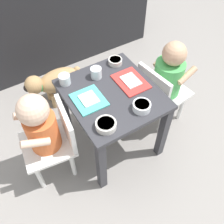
{
  "coord_description": "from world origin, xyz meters",
  "views": [
    {
      "loc": [
        -0.51,
        -0.83,
        1.48
      ],
      "look_at": [
        0.0,
        0.0,
        0.31
      ],
      "focal_mm": 40.66,
      "sensor_mm": 36.0,
      "label": 1
    }
  ],
  "objects_px": {
    "food_tray_left": "(89,100)",
    "cereal_bowl_right_side": "(142,106)",
    "dining_table": "(112,104)",
    "cereal_bowl_left_side": "(115,61)",
    "food_tray_right": "(131,81)",
    "seated_child_right": "(167,77)",
    "water_cup_left": "(65,80)",
    "water_cup_right": "(96,73)",
    "dog": "(54,82)",
    "veggie_bowl_near": "(106,125)",
    "seated_child_left": "(43,128)"
  },
  "relations": [
    {
      "from": "food_tray_left",
      "to": "cereal_bowl_right_side",
      "type": "height_order",
      "value": "cereal_bowl_right_side"
    },
    {
      "from": "seated_child_left",
      "to": "dog",
      "type": "bearing_deg",
      "value": 64.72
    },
    {
      "from": "food_tray_right",
      "to": "cereal_bowl_left_side",
      "type": "height_order",
      "value": "cereal_bowl_left_side"
    },
    {
      "from": "cereal_bowl_right_side",
      "to": "seated_child_left",
      "type": "bearing_deg",
      "value": 156.8
    },
    {
      "from": "seated_child_right",
      "to": "food_tray_left",
      "type": "bearing_deg",
      "value": 178.57
    },
    {
      "from": "cereal_bowl_right_side",
      "to": "cereal_bowl_left_side",
      "type": "xyz_separation_m",
      "value": [
        0.08,
        0.38,
        -0.0
      ]
    },
    {
      "from": "water_cup_right",
      "to": "cereal_bowl_right_side",
      "type": "xyz_separation_m",
      "value": [
        0.08,
        -0.34,
        -0.01
      ]
    },
    {
      "from": "food_tray_right",
      "to": "veggie_bowl_near",
      "type": "bearing_deg",
      "value": -144.73
    },
    {
      "from": "dining_table",
      "to": "dog",
      "type": "height_order",
      "value": "dining_table"
    },
    {
      "from": "food_tray_right",
      "to": "cereal_bowl_right_side",
      "type": "xyz_separation_m",
      "value": [
        -0.07,
        -0.2,
        0.02
      ]
    },
    {
      "from": "seated_child_left",
      "to": "seated_child_right",
      "type": "distance_m",
      "value": 0.81
    },
    {
      "from": "dining_table",
      "to": "food_tray_right",
      "type": "height_order",
      "value": "food_tray_right"
    },
    {
      "from": "seated_child_left",
      "to": "food_tray_left",
      "type": "distance_m",
      "value": 0.28
    },
    {
      "from": "dog",
      "to": "dining_table",
      "type": "bearing_deg",
      "value": -73.64
    },
    {
      "from": "veggie_bowl_near",
      "to": "water_cup_right",
      "type": "bearing_deg",
      "value": 67.94
    },
    {
      "from": "water_cup_left",
      "to": "water_cup_right",
      "type": "height_order",
      "value": "water_cup_right"
    },
    {
      "from": "cereal_bowl_right_side",
      "to": "water_cup_right",
      "type": "bearing_deg",
      "value": 103.12
    },
    {
      "from": "seated_child_right",
      "to": "dog",
      "type": "distance_m",
      "value": 0.81
    },
    {
      "from": "dining_table",
      "to": "seated_child_left",
      "type": "bearing_deg",
      "value": 176.77
    },
    {
      "from": "dining_table",
      "to": "water_cup_left",
      "type": "bearing_deg",
      "value": 132.37
    },
    {
      "from": "seated_child_right",
      "to": "water_cup_left",
      "type": "distance_m",
      "value": 0.63
    },
    {
      "from": "food_tray_right",
      "to": "water_cup_right",
      "type": "distance_m",
      "value": 0.2
    },
    {
      "from": "seated_child_right",
      "to": "cereal_bowl_left_side",
      "type": "height_order",
      "value": "seated_child_right"
    },
    {
      "from": "water_cup_left",
      "to": "water_cup_right",
      "type": "relative_size",
      "value": 1.01
    },
    {
      "from": "dining_table",
      "to": "cereal_bowl_right_side",
      "type": "distance_m",
      "value": 0.23
    },
    {
      "from": "cereal_bowl_right_side",
      "to": "cereal_bowl_left_side",
      "type": "relative_size",
      "value": 1.12
    },
    {
      "from": "dining_table",
      "to": "cereal_bowl_right_side",
      "type": "xyz_separation_m",
      "value": [
        0.07,
        -0.18,
        0.12
      ]
    },
    {
      "from": "cereal_bowl_left_side",
      "to": "dog",
      "type": "bearing_deg",
      "value": 131.94
    },
    {
      "from": "water_cup_right",
      "to": "cereal_bowl_left_side",
      "type": "relative_size",
      "value": 0.76
    },
    {
      "from": "food_tray_right",
      "to": "seated_child_left",
      "type": "bearing_deg",
      "value": 179.25
    },
    {
      "from": "dining_table",
      "to": "water_cup_right",
      "type": "xyz_separation_m",
      "value": [
        -0.01,
        0.16,
        0.12
      ]
    },
    {
      "from": "seated_child_left",
      "to": "food_tray_right",
      "type": "distance_m",
      "value": 0.55
    },
    {
      "from": "seated_child_right",
      "to": "seated_child_left",
      "type": "bearing_deg",
      "value": 178.55
    },
    {
      "from": "dining_table",
      "to": "cereal_bowl_left_side",
      "type": "height_order",
      "value": "cereal_bowl_left_side"
    },
    {
      "from": "seated_child_left",
      "to": "dining_table",
      "type": "bearing_deg",
      "value": -3.23
    },
    {
      "from": "dog",
      "to": "veggie_bowl_near",
      "type": "bearing_deg",
      "value": -89.1
    },
    {
      "from": "dining_table",
      "to": "cereal_bowl_right_side",
      "type": "bearing_deg",
      "value": -69.35
    },
    {
      "from": "dining_table",
      "to": "water_cup_right",
      "type": "distance_m",
      "value": 0.2
    },
    {
      "from": "seated_child_right",
      "to": "food_tray_left",
      "type": "relative_size",
      "value": 3.58
    },
    {
      "from": "seated_child_right",
      "to": "food_tray_left",
      "type": "xyz_separation_m",
      "value": [
        -0.54,
        0.01,
        0.08
      ]
    },
    {
      "from": "seated_child_left",
      "to": "veggie_bowl_near",
      "type": "relative_size",
      "value": 6.21
    },
    {
      "from": "veggie_bowl_near",
      "to": "food_tray_right",
      "type": "bearing_deg",
      "value": 35.27
    },
    {
      "from": "food_tray_left",
      "to": "veggie_bowl_near",
      "type": "relative_size",
      "value": 1.73
    },
    {
      "from": "food_tray_left",
      "to": "water_cup_left",
      "type": "xyz_separation_m",
      "value": [
        -0.05,
        0.19,
        0.02
      ]
    },
    {
      "from": "seated_child_left",
      "to": "cereal_bowl_right_side",
      "type": "bearing_deg",
      "value": -23.2
    },
    {
      "from": "veggie_bowl_near",
      "to": "seated_child_right",
      "type": "bearing_deg",
      "value": 18.63
    },
    {
      "from": "dog",
      "to": "food_tray_left",
      "type": "height_order",
      "value": "food_tray_left"
    },
    {
      "from": "cereal_bowl_left_side",
      "to": "veggie_bowl_near",
      "type": "height_order",
      "value": "veggie_bowl_near"
    },
    {
      "from": "food_tray_left",
      "to": "food_tray_right",
      "type": "xyz_separation_m",
      "value": [
        0.27,
        -0.0,
        -0.0
      ]
    },
    {
      "from": "dog",
      "to": "cereal_bowl_left_side",
      "type": "height_order",
      "value": "cereal_bowl_left_side"
    }
  ]
}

